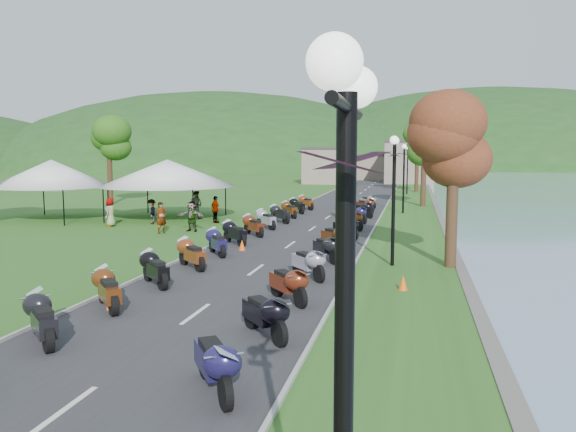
# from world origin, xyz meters

# --- Properties ---
(road) EXTENTS (7.00, 120.00, 0.02)m
(road) POSITION_xyz_m (0.00, 40.00, 0.01)
(road) COLOR #323234
(road) RESTS_ON ground
(hills_backdrop) EXTENTS (360.00, 120.00, 76.00)m
(hills_backdrop) POSITION_xyz_m (0.00, 200.00, 0.00)
(hills_backdrop) COLOR #285621
(hills_backdrop) RESTS_ON ground
(far_building) EXTENTS (18.00, 16.00, 5.00)m
(far_building) POSITION_xyz_m (-2.00, 85.00, 2.50)
(far_building) COLOR gray
(far_building) RESTS_ON ground
(moto_row_left) EXTENTS (2.60, 46.11, 1.10)m
(moto_row_left) POSITION_xyz_m (-2.58, 17.20, 0.55)
(moto_row_left) COLOR #331411
(moto_row_left) RESTS_ON ground
(moto_row_right) EXTENTS (2.60, 38.08, 1.10)m
(moto_row_right) POSITION_xyz_m (2.27, 23.16, 0.55)
(moto_row_right) COLOR #331411
(moto_row_right) RESTS_ON ground
(streetlamp_near) EXTENTS (1.40, 1.40, 5.00)m
(streetlamp_near) POSITION_xyz_m (5.33, -0.36, 2.50)
(streetlamp_near) COLOR black
(streetlamp_near) RESTS_ON ground
(vendor_tent_main) EXTENTS (6.06, 6.06, 4.00)m
(vendor_tent_main) POSITION_xyz_m (-10.41, 30.90, 2.00)
(vendor_tent_main) COLOR white
(vendor_tent_main) RESTS_ON ground
(vendor_tent_side) EXTENTS (5.11, 5.11, 4.00)m
(vendor_tent_side) POSITION_xyz_m (-17.66, 28.70, 2.00)
(vendor_tent_side) COLOR white
(vendor_tent_side) RESTS_ON ground
(tree_lakeside) EXTENTS (2.83, 2.83, 7.85)m
(tree_lakeside) POSITION_xyz_m (7.21, 18.23, 3.93)
(tree_lakeside) COLOR #37741C
(tree_lakeside) RESTS_ON ground
(pedestrian_a) EXTENTS (0.73, 0.79, 1.75)m
(pedestrian_a) POSITION_xyz_m (-7.79, 24.31, 0.00)
(pedestrian_a) COLOR slate
(pedestrian_a) RESTS_ON ground
(pedestrian_b) EXTENTS (1.02, 0.69, 1.92)m
(pedestrian_b) POSITION_xyz_m (-8.55, 31.24, 0.00)
(pedestrian_b) COLOR slate
(pedestrian_b) RESTS_ON ground
(pedestrian_c) EXTENTS (0.85, 1.09, 1.56)m
(pedestrian_c) POSITION_xyz_m (-10.23, 28.08, 0.00)
(pedestrian_c) COLOR slate
(pedestrian_c) RESTS_ON ground
(traffic_cone_near) EXTENTS (0.31, 0.31, 0.49)m
(traffic_cone_near) POSITION_xyz_m (-2.49, 9.89, 0.24)
(traffic_cone_near) COLOR #F2590C
(traffic_cone_near) RESTS_ON ground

